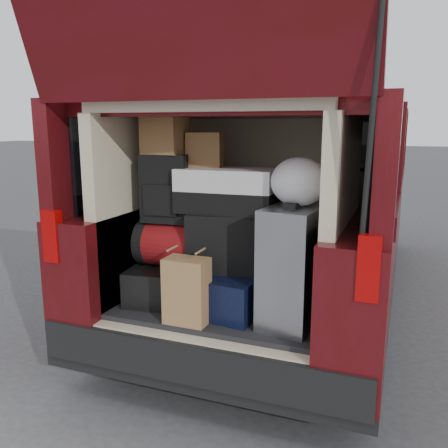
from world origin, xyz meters
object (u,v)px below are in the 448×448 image
at_px(silver_roller, 294,266).
at_px(kraft_bag, 187,291).
at_px(black_hardshell, 168,281).
at_px(red_duffel, 173,244).
at_px(backpack, 167,188).
at_px(twotone_duffel, 227,190).
at_px(black_soft_case, 229,241).
at_px(navy_hardshell, 230,290).

height_order(silver_roller, kraft_bag, silver_roller).
distance_m(black_hardshell, red_duffel, 0.25).
bearing_deg(silver_roller, backpack, -179.15).
xyz_separation_m(black_hardshell, silver_roller, (0.84, -0.11, 0.22)).
bearing_deg(twotone_duffel, red_duffel, -175.46).
relative_size(silver_roller, kraft_bag, 1.77).
xyz_separation_m(black_soft_case, twotone_duffel, (-0.02, 0.02, 0.30)).
bearing_deg(black_soft_case, red_duffel, 172.56).
distance_m(silver_roller, twotone_duffel, 0.60).
bearing_deg(black_soft_case, navy_hardshell, -77.64).
relative_size(black_soft_case, twotone_duffel, 0.83).
height_order(black_soft_case, twotone_duffel, twotone_duffel).
relative_size(navy_hardshell, silver_roller, 0.81).
height_order(navy_hardshell, twotone_duffel, twotone_duffel).
relative_size(red_duffel, backpack, 1.04).
distance_m(kraft_bag, twotone_duffel, 0.64).
bearing_deg(silver_roller, red_duffel, -179.30).
bearing_deg(backpack, black_hardshell, 136.94).
relative_size(navy_hardshell, black_soft_case, 1.11).
height_order(kraft_bag, backpack, backpack).
bearing_deg(red_duffel, twotone_duffel, 6.16).
distance_m(kraft_bag, black_soft_case, 0.42).
height_order(red_duffel, twotone_duffel, twotone_duffel).
height_order(navy_hardshell, black_soft_case, black_soft_case).
height_order(black_hardshell, navy_hardshell, navy_hardshell).
relative_size(silver_roller, red_duffel, 1.53).
bearing_deg(navy_hardshell, black_hardshell, -178.21).
relative_size(black_soft_case, backpack, 1.16).
bearing_deg(twotone_duffel, navy_hardshell, -59.26).
distance_m(kraft_bag, red_duffel, 0.43).
bearing_deg(silver_roller, twotone_duffel, 170.30).
bearing_deg(black_hardshell, red_duffel, -22.62).
bearing_deg(black_hardshell, backpack, -45.38).
relative_size(navy_hardshell, red_duffel, 1.23).
height_order(navy_hardshell, silver_roller, silver_roller).
relative_size(silver_roller, twotone_duffel, 1.14).
bearing_deg(navy_hardshell, red_duffel, -176.81).
relative_size(red_duffel, black_soft_case, 0.90).
xyz_separation_m(kraft_bag, red_duffel, (-0.24, 0.31, 0.17)).
xyz_separation_m(black_hardshell, kraft_bag, (0.29, -0.32, 0.08)).
relative_size(backpack, twotone_duffel, 0.72).
xyz_separation_m(black_hardshell, twotone_duffel, (0.40, 0.03, 0.60)).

